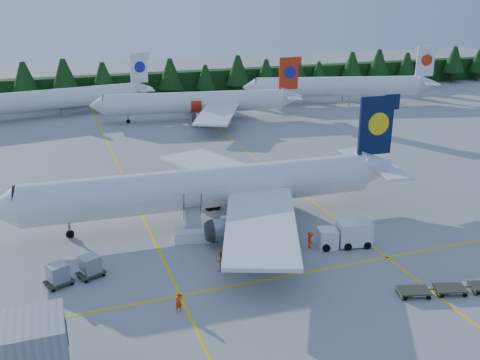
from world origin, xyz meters
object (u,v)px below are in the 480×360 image
object	(u,v)px
airliner_navy	(197,189)
airliner_red	(192,103)
airstairs	(194,231)
service_truck	(345,234)

from	to	relation	value
airliner_navy	airliner_red	bearing A→B (deg)	78.91
airliner_navy	airliner_red	distance (m)	49.71
airstairs	airliner_navy	bearing A→B (deg)	79.54
airstairs	airliner_red	bearing A→B (deg)	86.51
airliner_red	airstairs	bearing A→B (deg)	-95.67
airliner_navy	airliner_red	world-z (taller)	airliner_navy
airliner_red	airstairs	world-z (taller)	airliner_red
airliner_red	service_truck	xyz separation A→B (m)	(-0.15, -58.61, -2.30)
airstairs	service_truck	xyz separation A→B (m)	(13.48, -6.74, 0.45)
airliner_red	airstairs	xyz separation A→B (m)	(-13.63, -51.87, -2.75)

